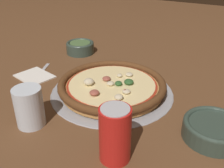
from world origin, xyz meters
The scene contains 9 objects.
ground_plane centered at (0.00, 0.00, 0.00)m, with size 3.00×3.00×0.00m, color brown.
pizza_tray centered at (0.00, 0.00, 0.00)m, with size 0.37×0.37×0.01m.
pizza centered at (0.00, 0.00, 0.02)m, with size 0.33×0.33×0.04m.
bowl_near centered at (0.31, -0.08, 0.02)m, with size 0.14×0.14×0.05m.
bowl_far centered at (-0.27, 0.23, 0.03)m, with size 0.11×0.11×0.05m.
drinking_cup centered at (-0.10, -0.23, 0.05)m, with size 0.07×0.07×0.10m.
napkin centered at (-0.28, -0.03, 0.00)m, with size 0.14×0.12×0.01m.
fork centered at (-0.28, -0.01, 0.00)m, with size 0.07×0.17×0.00m.
beverage_can centered at (0.13, -0.24, 0.06)m, with size 0.07×0.07×0.12m.
Camera 1 is at (0.32, -0.61, 0.40)m, focal length 42.00 mm.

